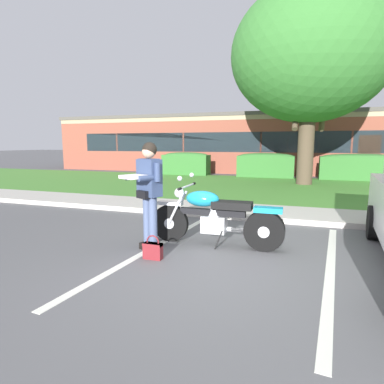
# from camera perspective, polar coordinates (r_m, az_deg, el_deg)

# --- Properties ---
(ground_plane) EXTENTS (140.00, 140.00, 0.00)m
(ground_plane) POSITION_cam_1_polar(r_m,az_deg,el_deg) (4.72, 6.36, -12.33)
(ground_plane) COLOR #565659
(curb_strip) EXTENTS (60.00, 0.20, 0.12)m
(curb_strip) POSITION_cam_1_polar(r_m,az_deg,el_deg) (7.23, 11.01, -4.55)
(curb_strip) COLOR #B7B2A8
(curb_strip) RESTS_ON ground
(concrete_walk) EXTENTS (60.00, 1.50, 0.08)m
(concrete_walk) POSITION_cam_1_polar(r_m,az_deg,el_deg) (8.06, 11.85, -3.37)
(concrete_walk) COLOR #B7B2A8
(concrete_walk) RESTS_ON ground
(grass_lawn) EXTENTS (60.00, 7.62, 0.06)m
(grass_lawn) POSITION_cam_1_polar(r_m,az_deg,el_deg) (12.54, 14.45, 0.71)
(grass_lawn) COLOR #478433
(grass_lawn) RESTS_ON ground
(stall_stripe_0) EXTENTS (0.54, 4.39, 0.01)m
(stall_stripe_0) POSITION_cam_1_polar(r_m,az_deg,el_deg) (5.31, -7.22, -9.91)
(stall_stripe_0) COLOR silver
(stall_stripe_0) RESTS_ON ground
(stall_stripe_1) EXTENTS (0.54, 4.39, 0.01)m
(stall_stripe_1) POSITION_cam_1_polar(r_m,az_deg,el_deg) (4.83, 23.31, -12.45)
(stall_stripe_1) COLOR silver
(stall_stripe_1) RESTS_ON ground
(motorcycle) EXTENTS (2.24, 0.82, 1.18)m
(motorcycle) POSITION_cam_1_polar(r_m,az_deg,el_deg) (5.31, 5.07, -4.54)
(motorcycle) COLOR black
(motorcycle) RESTS_ON ground
(rider_person) EXTENTS (0.58, 0.66, 1.70)m
(rider_person) POSITION_cam_1_polar(r_m,az_deg,el_deg) (5.09, -7.73, 0.89)
(rider_person) COLOR black
(rider_person) RESTS_ON ground
(handbag) EXTENTS (0.28, 0.13, 0.36)m
(handbag) POSITION_cam_1_polar(r_m,az_deg,el_deg) (4.82, -6.95, -10.07)
(handbag) COLOR maroon
(handbag) RESTS_ON ground
(shade_tree) EXTENTS (6.08, 6.08, 7.67)m
(shade_tree) POSITION_cam_1_polar(r_m,az_deg,el_deg) (14.15, 20.28, 21.85)
(shade_tree) COLOR #4C3D2D
(shade_tree) RESTS_ON ground
(hedge_left) EXTENTS (2.48, 0.90, 1.24)m
(hedge_left) POSITION_cam_1_polar(r_m,az_deg,el_deg) (17.20, -1.06, 5.11)
(hedge_left) COLOR #336B2D
(hedge_left) RESTS_ON ground
(hedge_center_left) EXTENTS (2.71, 0.90, 1.24)m
(hedge_center_left) POSITION_cam_1_polar(r_m,az_deg,el_deg) (16.26, 12.91, 4.70)
(hedge_center_left) COLOR #336B2D
(hedge_center_left) RESTS_ON ground
(hedge_center_right) EXTENTS (3.40, 0.90, 1.24)m
(hedge_center_right) POSITION_cam_1_polar(r_m,az_deg,el_deg) (16.36, 27.59, 3.97)
(hedge_center_right) COLOR #336B2D
(hedge_center_right) RESTS_ON ground
(brick_building) EXTENTS (26.45, 8.77, 3.42)m
(brick_building) POSITION_cam_1_polar(r_m,az_deg,el_deg) (22.20, 13.46, 8.40)
(brick_building) COLOR brown
(brick_building) RESTS_ON ground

